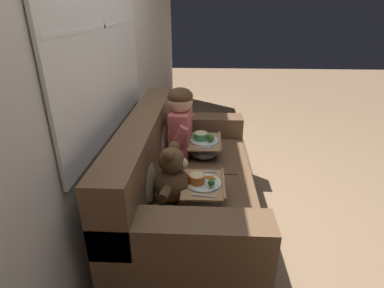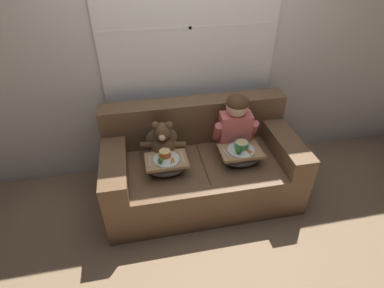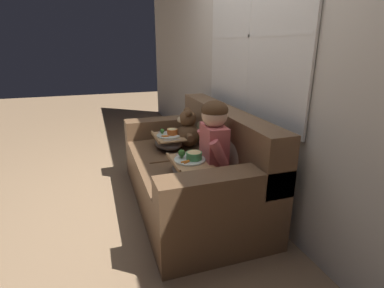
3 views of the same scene
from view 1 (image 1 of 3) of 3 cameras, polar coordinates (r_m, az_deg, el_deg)
name	(u,v)px [view 1 (image 1 of 3)]	position (r m, az deg, el deg)	size (l,w,h in m)	color
ground_plane	(191,220)	(2.57, -0.19, -14.36)	(14.00, 14.00, 0.00)	#8E7051
wall_back_with_window	(101,57)	(2.14, -17.03, 15.49)	(8.00, 0.08, 2.60)	beige
couch	(183,187)	(2.38, -1.70, -8.18)	(1.81, 0.93, 0.88)	brown
throw_pillow_behind_child	(160,135)	(2.57, -6.11, 1.74)	(0.37, 0.18, 0.38)	#C1B293
throw_pillow_behind_teddy	(145,176)	(1.97, -9.00, -5.95)	(0.37, 0.18, 0.38)	tan
child_figure	(181,119)	(2.49, -2.17, 4.76)	(0.42, 0.21, 0.59)	#DB6666
teddy_bear	(173,178)	(1.94, -3.63, -6.40)	(0.42, 0.30, 0.39)	brown
lap_tray_child	(204,146)	(2.58, 2.35, -0.44)	(0.38, 0.28, 0.21)	slate
lap_tray_teddy	(203,190)	(1.98, 2.13, -8.84)	(0.37, 0.28, 0.19)	slate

